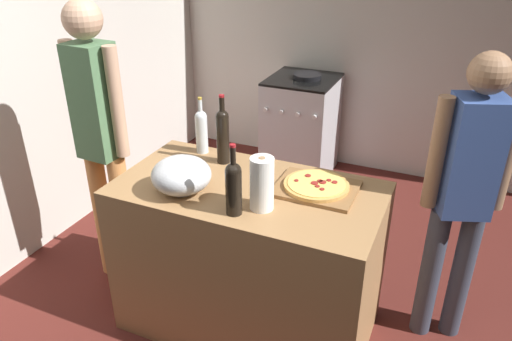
{
  "coord_description": "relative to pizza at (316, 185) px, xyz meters",
  "views": [
    {
      "loc": [
        0.78,
        -1.2,
        2.1
      ],
      "look_at": [
        -0.14,
        0.88,
        0.94
      ],
      "focal_mm": 34.47,
      "sensor_mm": 36.0,
      "label": 1
    }
  ],
  "objects": [
    {
      "name": "person_in_stripes",
      "position": [
        -1.29,
        -0.05,
        0.1
      ],
      "size": [
        0.39,
        0.21,
        1.75
      ],
      "color": "#D88C4C",
      "rests_on": "ground_plane"
    },
    {
      "name": "paper_towel_roll",
      "position": [
        -0.18,
        -0.27,
        0.1
      ],
      "size": [
        0.11,
        0.11,
        0.26
      ],
      "color": "white",
      "rests_on": "counter"
    },
    {
      "name": "ground_plane",
      "position": [
        -0.19,
        0.65,
        -0.94
      ],
      "size": [
        4.22,
        3.67,
        0.02
      ],
      "primitive_type": "cube",
      "color": "#511E19"
    },
    {
      "name": "pizza",
      "position": [
        0.0,
        0.0,
        0.0
      ],
      "size": [
        0.33,
        0.33,
        0.03
      ],
      "color": "tan",
      "rests_on": "cutting_board"
    },
    {
      "name": "wine_bottle_amber",
      "position": [
        -0.75,
        0.17,
        0.11
      ],
      "size": [
        0.07,
        0.07,
        0.33
      ],
      "color": "silver",
      "rests_on": "counter"
    },
    {
      "name": "kitchen_wall_left",
      "position": [
        -2.05,
        0.65,
        0.37
      ],
      "size": [
        0.1,
        3.67,
        2.6
      ],
      "primitive_type": "cube",
      "color": "beige",
      "rests_on": "ground_plane"
    },
    {
      "name": "cutting_board",
      "position": [
        -0.0,
        -0.0,
        -0.02
      ],
      "size": [
        0.4,
        0.32,
        0.02
      ],
      "primitive_type": "cube",
      "color": "olive",
      "rests_on": "counter"
    },
    {
      "name": "stove",
      "position": [
        -0.7,
        1.84,
        -0.47
      ],
      "size": [
        0.57,
        0.63,
        0.94
      ],
      "color": "#B7B7BC",
      "rests_on": "ground_plane"
    },
    {
      "name": "wine_bottle_dark",
      "position": [
        -0.28,
        -0.36,
        0.11
      ],
      "size": [
        0.08,
        0.08,
        0.35
      ],
      "color": "black",
      "rests_on": "counter"
    },
    {
      "name": "mixing_bowl",
      "position": [
        -0.61,
        -0.28,
        0.06
      ],
      "size": [
        0.3,
        0.3,
        0.18
      ],
      "color": "#B2B2B7",
      "rests_on": "counter"
    },
    {
      "name": "person_in_red",
      "position": [
        0.68,
        0.26,
        -0.0
      ],
      "size": [
        0.38,
        0.27,
        1.6
      ],
      "color": "#383D4C",
      "rests_on": "ground_plane"
    },
    {
      "name": "kitchen_wall_rear",
      "position": [
        -0.19,
        2.24,
        0.37
      ],
      "size": [
        4.22,
        0.1,
        2.6
      ],
      "primitive_type": "cube",
      "color": "beige",
      "rests_on": "ground_plane"
    },
    {
      "name": "counter",
      "position": [
        -0.32,
        -0.11,
        -0.48
      ],
      "size": [
        1.36,
        0.72,
        0.89
      ],
      "primitive_type": "cube",
      "color": "#9E7247",
      "rests_on": "ground_plane"
    },
    {
      "name": "wine_bottle_clear",
      "position": [
        -0.57,
        0.1,
        0.14
      ],
      "size": [
        0.07,
        0.07,
        0.39
      ],
      "color": "black",
      "rests_on": "counter"
    }
  ]
}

